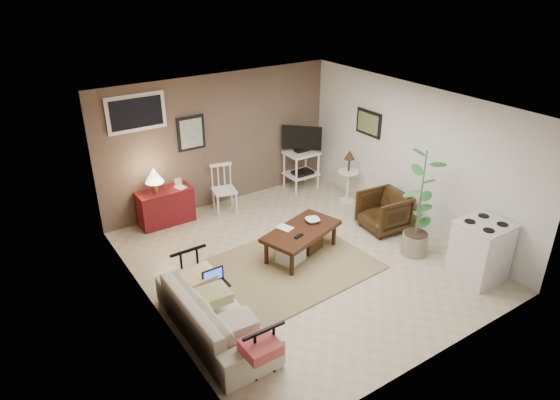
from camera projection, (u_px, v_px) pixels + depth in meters
floor at (300, 261)px, 7.60m from camera, size 5.00×5.00×0.00m
art_back at (191, 133)px, 8.54m from camera, size 0.50×0.03×0.60m
art_right at (369, 123)px, 8.83m from camera, size 0.03×0.60×0.45m
window at (136, 113)px, 7.87m from camera, size 0.96×0.03×0.60m
rug at (290, 266)px, 7.45m from camera, size 2.43×1.99×0.02m
coffee_table at (301, 240)px, 7.63m from camera, size 1.39×0.99×0.48m
sofa at (214, 306)px, 5.99m from camera, size 0.57×1.95×0.76m
sofa_pillows at (226, 309)px, 5.81m from camera, size 0.37×1.85×0.13m
sofa_end_rails at (223, 307)px, 6.07m from camera, size 0.52×1.95×0.65m
laptop at (215, 280)px, 6.29m from camera, size 0.30×0.22×0.20m
red_console at (165, 204)px, 8.52m from camera, size 0.92×0.41×1.07m
spindle_chair at (224, 190)px, 8.92m from camera, size 0.47×0.47×0.87m
tv_stand at (302, 156)px, 9.69m from camera, size 0.60×0.57×1.28m
side_table at (349, 170)px, 9.17m from camera, size 0.38×0.38×1.03m
armchair at (384, 210)px, 8.34m from camera, size 0.72×0.76×0.72m
potted_plant at (420, 200)px, 7.38m from camera, size 0.43×0.43×1.74m
stove at (481, 250)px, 7.04m from camera, size 0.68×0.63×0.88m
bowl at (313, 216)px, 7.72m from camera, size 0.23×0.11×0.22m
book_table at (281, 224)px, 7.46m from camera, size 0.17×0.07×0.24m
book_console at (176, 184)px, 8.42m from camera, size 0.15×0.05×0.20m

